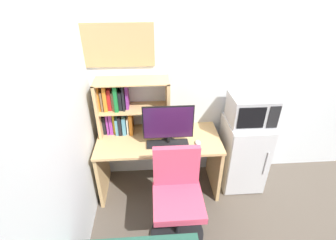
{
  "coord_description": "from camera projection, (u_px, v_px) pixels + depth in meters",
  "views": [
    {
      "loc": [
        -0.93,
        -2.52,
        2.27
      ],
      "look_at": [
        -0.78,
        -0.34,
        0.97
      ],
      "focal_mm": 26.41,
      "sensor_mm": 36.0,
      "label": 1
    }
  ],
  "objects": [
    {
      "name": "mini_fridge",
      "position": [
        243.0,
        153.0,
        2.92
      ],
      "size": [
        0.48,
        0.5,
        0.87
      ],
      "color": "silver",
      "rests_on": "ground_plane"
    },
    {
      "name": "hutch_bookshelf",
      "position": [
        123.0,
        107.0,
        2.66
      ],
      "size": [
        0.77,
        0.29,
        0.62
      ],
      "color": "tan",
      "rests_on": "desk"
    },
    {
      "name": "keyboard",
      "position": [
        168.0,
        144.0,
        2.59
      ],
      "size": [
        0.44,
        0.14,
        0.02
      ],
      "primitive_type": "cube",
      "color": "black",
      "rests_on": "desk"
    },
    {
      "name": "wall_back",
      "position": [
        271.0,
        74.0,
        2.75
      ],
      "size": [
        6.4,
        0.04,
        2.6
      ],
      "primitive_type": "cube",
      "color": "silver",
      "rests_on": "ground_plane"
    },
    {
      "name": "wall_left",
      "position": [
        19.0,
        197.0,
        1.24
      ],
      "size": [
        0.04,
        4.4,
        2.6
      ],
      "primitive_type": "cube",
      "color": "silver",
      "rests_on": "ground_plane"
    },
    {
      "name": "microwave",
      "position": [
        251.0,
        109.0,
        2.62
      ],
      "size": [
        0.46,
        0.37,
        0.31
      ],
      "color": "#ADADB2",
      "rests_on": "mini_fridge"
    },
    {
      "name": "desk_chair",
      "position": [
        177.0,
        201.0,
        2.34
      ],
      "size": [
        0.53,
        0.53,
        0.94
      ],
      "color": "black",
      "rests_on": "ground_plane"
    },
    {
      "name": "monitor",
      "position": [
        168.0,
        124.0,
        2.49
      ],
      "size": [
        0.52,
        0.19,
        0.44
      ],
      "color": "black",
      "rests_on": "desk"
    },
    {
      "name": "computer_mouse",
      "position": [
        198.0,
        143.0,
        2.6
      ],
      "size": [
        0.06,
        0.09,
        0.03
      ],
      "primitive_type": "ellipsoid",
      "color": "silver",
      "rests_on": "desk"
    },
    {
      "name": "wall_corkboard",
      "position": [
        117.0,
        45.0,
        2.44
      ],
      "size": [
        0.75,
        0.02,
        0.43
      ],
      "primitive_type": "cube",
      "color": "tan"
    },
    {
      "name": "desk",
      "position": [
        159.0,
        154.0,
        2.8
      ],
      "size": [
        1.34,
        0.62,
        0.72
      ],
      "color": "tan",
      "rests_on": "ground_plane"
    }
  ]
}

